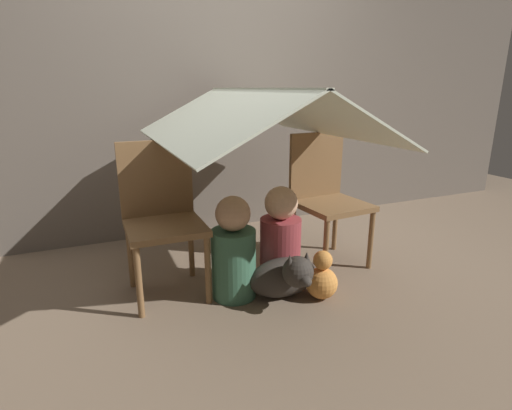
# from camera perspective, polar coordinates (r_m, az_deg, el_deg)

# --- Properties ---
(ground_plane) EXTENTS (8.80, 8.80, 0.00)m
(ground_plane) POSITION_cam_1_polar(r_m,az_deg,el_deg) (2.59, 1.14, -11.45)
(ground_plane) COLOR #7A6651
(wall_back) EXTENTS (7.00, 0.05, 2.50)m
(wall_back) POSITION_cam_1_polar(r_m,az_deg,el_deg) (3.42, -7.40, 16.99)
(wall_back) COLOR #6B6056
(wall_back) RESTS_ON ground_plane
(chair_left) EXTENTS (0.44, 0.44, 0.91)m
(chair_left) POSITION_cam_1_polar(r_m,az_deg,el_deg) (2.43, -13.30, -1.02)
(chair_left) COLOR brown
(chair_left) RESTS_ON ground_plane
(chair_right) EXTENTS (0.48, 0.48, 0.91)m
(chair_right) POSITION_cam_1_polar(r_m,az_deg,el_deg) (2.83, 9.92, 1.67)
(chair_right) COLOR brown
(chair_right) RESTS_ON ground_plane
(sheet_canopy) EXTENTS (1.15, 1.55, 0.30)m
(sheet_canopy) POSITION_cam_1_polar(r_m,az_deg,el_deg) (2.41, 0.00, 12.89)
(sheet_canopy) COLOR silver
(person_front) EXTENTS (0.26, 0.26, 0.62)m
(person_front) POSITION_cam_1_polar(r_m,az_deg,el_deg) (2.36, -3.23, -6.81)
(person_front) COLOR #38664C
(person_front) RESTS_ON ground_plane
(person_second) EXTENTS (0.25, 0.25, 0.64)m
(person_second) POSITION_cam_1_polar(r_m,az_deg,el_deg) (2.50, 3.51, -5.15)
(person_second) COLOR maroon
(person_second) RESTS_ON ground_plane
(dog) EXTENTS (0.44, 0.40, 0.34)m
(dog) POSITION_cam_1_polar(r_m,az_deg,el_deg) (2.39, 4.44, -10.03)
(dog) COLOR #332D28
(dog) RESTS_ON ground_plane
(plush_toy) EXTENTS (0.19, 0.19, 0.30)m
(plush_toy) POSITION_cam_1_polar(r_m,az_deg,el_deg) (2.43, 9.39, -10.39)
(plush_toy) COLOR #D88C3F
(plush_toy) RESTS_ON ground_plane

